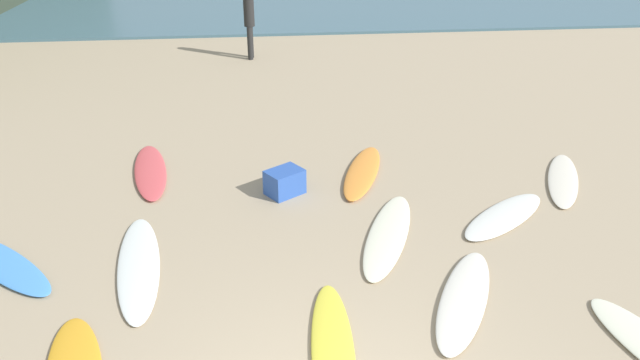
% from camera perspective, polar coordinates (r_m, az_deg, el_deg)
% --- Properties ---
extents(surfboard_1, '(1.31, 2.14, 0.06)m').
position_cam_1_polar(surfboard_1, '(11.56, 20.84, 0.03)').
color(surfboard_1, silver).
rests_on(surfboard_1, ground_plane).
extents(surfboard_2, '(1.17, 2.21, 0.09)m').
position_cam_1_polar(surfboard_2, '(11.06, 3.81, 0.71)').
color(surfboard_2, orange).
rests_on(surfboard_2, ground_plane).
extents(surfboard_3, '(0.90, 2.59, 0.06)m').
position_cam_1_polar(surfboard_3, '(8.95, -15.86, -7.40)').
color(surfboard_3, white).
rests_on(surfboard_3, ground_plane).
extents(surfboard_4, '(1.87, 1.69, 0.07)m').
position_cam_1_polar(surfboard_4, '(10.12, 16.09, -3.11)').
color(surfboard_4, white).
rests_on(surfboard_4, ground_plane).
extents(surfboard_5, '(0.92, 2.30, 0.08)m').
position_cam_1_polar(surfboard_5, '(11.46, -14.89, 0.75)').
color(surfboard_5, '#E15053').
rests_on(surfboard_5, ground_plane).
extents(surfboard_6, '(1.97, 1.93, 0.08)m').
position_cam_1_polar(surfboard_6, '(9.63, -26.44, -6.69)').
color(surfboard_6, '#4B93E4').
rests_on(surfboard_6, ground_plane).
extents(surfboard_7, '(0.62, 2.52, 0.07)m').
position_cam_1_polar(surfboard_7, '(7.30, 1.17, -15.18)').
color(surfboard_7, yellow).
rests_on(surfboard_7, ground_plane).
extents(surfboard_8, '(1.36, 2.45, 0.07)m').
position_cam_1_polar(surfboard_8, '(9.32, 6.07, -4.88)').
color(surfboard_8, '#EDEBCD').
rests_on(surfboard_8, ground_plane).
extents(surfboard_9, '(1.46, 2.22, 0.08)m').
position_cam_1_polar(surfboard_9, '(8.22, 12.70, -10.31)').
color(surfboard_9, white).
rests_on(surfboard_9, ground_plane).
extents(beachgoer_near, '(0.31, 0.34, 1.85)m').
position_cam_1_polar(beachgoer_near, '(17.53, -6.33, 14.00)').
color(beachgoer_near, black).
rests_on(beachgoer_near, ground_plane).
extents(beach_cooler, '(0.71, 0.67, 0.42)m').
position_cam_1_polar(beach_cooler, '(10.36, -3.17, -0.18)').
color(beach_cooler, '#2D56B2').
rests_on(beach_cooler, ground_plane).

